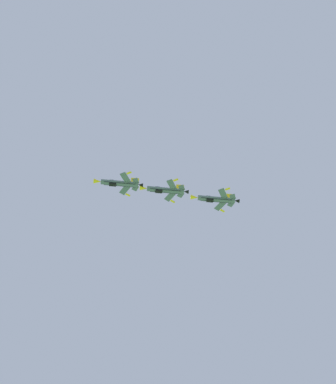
# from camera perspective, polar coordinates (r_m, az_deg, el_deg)

# --- Properties ---
(fighter_jet_lead) EXTENTS (15.96, 10.49, 4.39)m
(fighter_jet_lead) POSITION_cam_1_polar(r_m,az_deg,el_deg) (147.87, -6.16, 1.11)
(fighter_jet_lead) COLOR #4C5666
(fighter_jet_left_wing) EXTENTS (15.96, 10.48, 4.38)m
(fighter_jet_left_wing) POSITION_cam_1_polar(r_m,az_deg,el_deg) (147.82, -0.43, 0.26)
(fighter_jet_left_wing) COLOR #4C5666
(fighter_jet_right_wing) EXTENTS (15.96, 10.53, 4.39)m
(fighter_jet_right_wing) POSITION_cam_1_polar(r_m,az_deg,el_deg) (148.36, 5.94, -0.89)
(fighter_jet_right_wing) COLOR #4C5666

